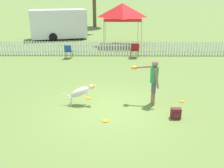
# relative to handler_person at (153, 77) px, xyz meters

# --- Properties ---
(ground_plane) EXTENTS (240.00, 240.00, 0.00)m
(ground_plane) POSITION_rel_handler_person_xyz_m (-1.47, -0.47, -1.03)
(ground_plane) COLOR olive
(handler_person) EXTENTS (0.97, 0.62, 1.64)m
(handler_person) POSITION_rel_handler_person_xyz_m (0.00, 0.00, 0.00)
(handler_person) COLOR #8C664C
(handler_person) RESTS_ON ground_plane
(leaping_dog) EXTENTS (1.23, 0.33, 0.82)m
(leaping_dog) POSITION_rel_handler_person_xyz_m (-2.57, -0.08, -0.54)
(leaping_dog) COLOR beige
(leaping_dog) RESTS_ON ground_plane
(frisbee_near_handler) EXTENTS (0.22, 0.22, 0.02)m
(frisbee_near_handler) POSITION_rel_handler_person_xyz_m (-2.34, 0.47, -1.02)
(frisbee_near_handler) COLOR orange
(frisbee_near_handler) RESTS_ON ground_plane
(frisbee_near_dog) EXTENTS (0.22, 0.22, 0.02)m
(frisbee_near_dog) POSITION_rel_handler_person_xyz_m (1.16, 0.20, -1.02)
(frisbee_near_dog) COLOR orange
(frisbee_near_dog) RESTS_ON ground_plane
(frisbee_midfield) EXTENTS (0.22, 0.22, 0.02)m
(frisbee_midfield) POSITION_rel_handler_person_xyz_m (-1.64, -1.32, -1.02)
(frisbee_midfield) COLOR orange
(frisbee_midfield) RESTS_ON ground_plane
(backpack_on_grass) EXTENTS (0.32, 0.23, 0.35)m
(backpack_on_grass) POSITION_rel_handler_person_xyz_m (0.62, -1.11, -0.85)
(backpack_on_grass) COLOR maroon
(backpack_on_grass) RESTS_ON ground_plane
(picket_fence) EXTENTS (21.68, 0.04, 0.91)m
(picket_fence) POSITION_rel_handler_person_xyz_m (-1.47, 7.35, -0.57)
(picket_fence) COLOR white
(picket_fence) RESTS_ON ground_plane
(folding_chair_blue_left) EXTENTS (0.52, 0.54, 0.92)m
(folding_chair_blue_left) POSITION_rel_handler_person_xyz_m (-0.11, 6.76, -0.47)
(folding_chair_blue_left) COLOR #333338
(folding_chair_blue_left) RESTS_ON ground_plane
(folding_chair_center) EXTENTS (0.43, 0.45, 0.83)m
(folding_chair_center) POSITION_rel_handler_person_xyz_m (-4.17, 6.59, -0.53)
(folding_chair_center) COLOR #333338
(folding_chair_center) RESTS_ON ground_plane
(canopy_tent_main) EXTENTS (2.68, 2.68, 3.08)m
(canopy_tent_main) POSITION_rel_handler_person_xyz_m (-0.78, 10.58, 1.45)
(canopy_tent_main) COLOR #B2B2B2
(canopy_tent_main) RESTS_ON ground_plane
(equipment_trailer) EXTENTS (5.49, 3.16, 2.45)m
(equipment_trailer) POSITION_rel_handler_person_xyz_m (-6.11, 13.28, 0.27)
(equipment_trailer) COLOR white
(equipment_trailer) RESTS_ON ground_plane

